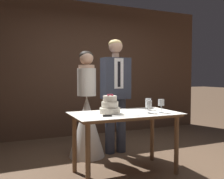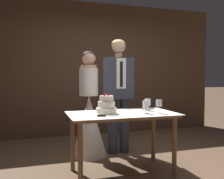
{
  "view_description": "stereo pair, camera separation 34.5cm",
  "coord_description": "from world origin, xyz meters",
  "views": [
    {
      "loc": [
        -1.59,
        -2.78,
        1.21
      ],
      "look_at": [
        -0.22,
        0.38,
        1.03
      ],
      "focal_mm": 40.0,
      "sensor_mm": 36.0,
      "label": 1
    },
    {
      "loc": [
        -1.26,
        -2.9,
        1.21
      ],
      "look_at": [
        -0.22,
        0.38,
        1.03
      ],
      "focal_mm": 40.0,
      "sensor_mm": 36.0,
      "label": 2
    }
  ],
  "objects": [
    {
      "name": "ground_plane",
      "position": [
        0.0,
        0.0,
        0.0
      ],
      "size": [
        40.0,
        40.0,
        0.0
      ],
      "primitive_type": "plane",
      "color": "brown"
    },
    {
      "name": "wall_back",
      "position": [
        0.0,
        2.21,
        1.36
      ],
      "size": [
        5.38,
        0.12,
        2.73
      ],
      "primitive_type": "cube",
      "color": "#513828",
      "rests_on": "ground_plane"
    },
    {
      "name": "cake_table",
      "position": [
        -0.22,
        -0.03,
        0.66
      ],
      "size": [
        1.32,
        0.74,
        0.76
      ],
      "color": "brown",
      "rests_on": "ground_plane"
    },
    {
      "name": "tiered_cake",
      "position": [
        -0.42,
        -0.0,
        0.85
      ],
      "size": [
        0.25,
        0.25,
        0.24
      ],
      "color": "silver",
      "rests_on": "cake_table"
    },
    {
      "name": "cake_knife",
      "position": [
        -0.46,
        -0.23,
        0.77
      ],
      "size": [
        0.42,
        0.13,
        0.02
      ],
      "rotation": [
        0.0,
        0.0,
        -0.25
      ],
      "color": "silver",
      "rests_on": "cake_table"
    },
    {
      "name": "wine_glass_near",
      "position": [
        0.03,
        -0.16,
        0.87
      ],
      "size": [
        0.08,
        0.08,
        0.16
      ],
      "color": "silver",
      "rests_on": "cake_table"
    },
    {
      "name": "wine_glass_middle",
      "position": [
        0.19,
        -0.2,
        0.88
      ],
      "size": [
        0.07,
        0.07,
        0.17
      ],
      "color": "silver",
      "rests_on": "cake_table"
    },
    {
      "name": "wine_glass_far",
      "position": [
        0.17,
        0.07,
        0.87
      ],
      "size": [
        0.08,
        0.08,
        0.16
      ],
      "color": "silver",
      "rests_on": "cake_table"
    },
    {
      "name": "bride",
      "position": [
        -0.46,
        0.79,
        0.59
      ],
      "size": [
        0.54,
        0.54,
        1.59
      ],
      "color": "white",
      "rests_on": "ground_plane"
    },
    {
      "name": "groom",
      "position": [
        0.01,
        0.79,
        1.02
      ],
      "size": [
        0.43,
        0.25,
        1.79
      ],
      "color": "#333847",
      "rests_on": "ground_plane"
    }
  ]
}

